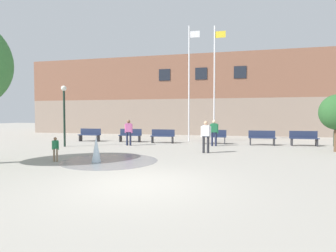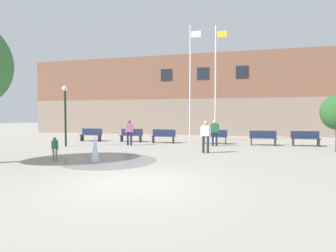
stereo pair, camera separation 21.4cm
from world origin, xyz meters
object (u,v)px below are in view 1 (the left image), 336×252
at_px(park_bench_center, 163,136).
at_px(flagpole_left, 189,80).
at_px(teen_by_trashcan, 206,134).
at_px(park_bench_under_left_flagpole, 130,135).
at_px(child_with_pink_shirt, 55,147).
at_px(park_bench_far_right, 304,138).
at_px(flagpole_right, 215,81).
at_px(adult_watching, 214,131).
at_px(park_bench_near_trashcan, 262,138).
at_px(park_bench_far_left, 90,135).
at_px(lamp_post_left_lane, 64,106).
at_px(adult_near_bench, 129,130).
at_px(park_bench_under_right_flagpole, 214,136).

xyz_separation_m(park_bench_center, flagpole_left, (1.59, 1.61, 3.90)).
bearing_deg(teen_by_trashcan, park_bench_under_left_flagpole, -37.53).
bearing_deg(flagpole_left, child_with_pink_shirt, -113.18).
distance_m(park_bench_center, park_bench_far_right, 8.84).
relative_size(park_bench_far_right, flagpole_right, 0.20).
relative_size(teen_by_trashcan, adult_watching, 1.00).
bearing_deg(adult_watching, park_bench_near_trashcan, -173.67).
distance_m(park_bench_under_left_flagpole, park_bench_center, 2.42).
xyz_separation_m(adult_watching, child_with_pink_shirt, (-5.99, -6.87, -0.35)).
xyz_separation_m(park_bench_far_left, flagpole_left, (7.01, 1.63, 3.90)).
distance_m(flagpole_right, lamp_post_left_lane, 10.10).
distance_m(adult_near_bench, flagpole_right, 7.06).
relative_size(teen_by_trashcan, child_with_pink_shirt, 1.61).
bearing_deg(park_bench_near_trashcan, park_bench_far_right, 3.90).
bearing_deg(flagpole_right, lamp_post_left_lane, -150.11).
distance_m(park_bench_under_left_flagpole, park_bench_far_right, 11.25).
bearing_deg(park_bench_center, flagpole_left, 45.46).
bearing_deg(adult_watching, flagpole_left, -69.07).
distance_m(park_bench_center, park_bench_near_trashcan, 6.39).
relative_size(adult_watching, flagpole_left, 0.19).
xyz_separation_m(park_bench_under_left_flagpole, park_bench_center, (2.41, -0.21, 0.00)).
xyz_separation_m(park_bench_under_right_flagpole, park_bench_far_right, (5.42, -0.05, 0.00)).
relative_size(park_bench_near_trashcan, lamp_post_left_lane, 0.44).
relative_size(park_bench_under_left_flagpole, park_bench_near_trashcan, 1.00).
bearing_deg(flagpole_left, park_bench_under_right_flagpole, -36.81).
bearing_deg(teen_by_trashcan, park_bench_near_trashcan, -126.38).
height_order(park_bench_near_trashcan, flagpole_right, flagpole_right).
xyz_separation_m(teen_by_trashcan, child_with_pink_shirt, (-5.73, -3.74, -0.35)).
bearing_deg(park_bench_near_trashcan, teen_by_trashcan, -126.83).
bearing_deg(park_bench_far_right, park_bench_near_trashcan, -176.10).
xyz_separation_m(park_bench_far_right, lamp_post_left_lane, (-14.06, -3.52, 1.92)).
bearing_deg(flagpole_right, park_bench_far_left, -169.52).
height_order(park_bench_near_trashcan, flagpole_left, flagpole_left).
bearing_deg(park_bench_near_trashcan, flagpole_left, 161.72).
bearing_deg(park_bench_far_right, flagpole_right, 165.42).
bearing_deg(adult_near_bench, child_with_pink_shirt, -114.65).
bearing_deg(flagpole_left, flagpole_right, -0.00).
relative_size(park_bench_under_left_flagpole, flagpole_left, 0.19).
height_order(park_bench_under_right_flagpole, child_with_pink_shirt, child_with_pink_shirt).
bearing_deg(park_bench_center, park_bench_far_left, -179.85).
relative_size(park_bench_far_right, adult_watching, 1.01).
distance_m(park_bench_far_right, teen_by_trashcan, 7.14).
distance_m(flagpole_left, flagpole_right, 1.80).
height_order(park_bench_far_left, adult_near_bench, adult_near_bench).
bearing_deg(teen_by_trashcan, adult_watching, -94.26).
height_order(park_bench_far_left, park_bench_under_left_flagpole, same).
xyz_separation_m(park_bench_center, park_bench_far_right, (8.84, 0.20, 0.00)).
distance_m(park_bench_near_trashcan, flagpole_right, 5.12).
bearing_deg(lamp_post_left_lane, child_with_pink_shirt, -59.51).
bearing_deg(park_bench_under_left_flagpole, flagpole_right, 13.60).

